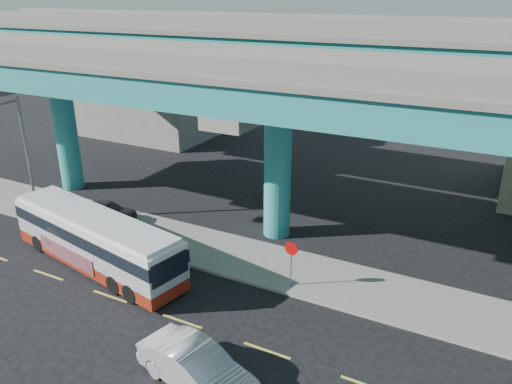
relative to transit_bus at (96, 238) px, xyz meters
The scene contains 10 objects.
ground 6.81m from the transit_bus, 13.60° to the right, with size 120.00×120.00×0.00m, color black.
sidewalk 7.70m from the transit_bus, 31.41° to the left, with size 70.00×4.00×0.15m, color gray.
lane_markings 6.89m from the transit_bus, 16.09° to the right, with size 58.00×0.12×0.01m.
viaduct 12.50m from the transit_bus, 49.47° to the left, with size 52.00×12.40×11.70m.
building_concrete 26.38m from the transit_bus, 121.12° to the left, with size 12.00×10.00×9.00m, color gray.
transit_bus is the anchor object (origin of this frame).
sedan 10.21m from the transit_bus, 26.94° to the right, with size 4.96×2.60×1.55m, color #AEAEB3.
parked_car 5.17m from the transit_bus, 128.69° to the left, with size 3.93×2.22×1.26m, color #2F3035.
street_lamp 8.26m from the transit_bus, 165.45° to the left, with size 0.50×2.41×7.34m.
stop_sign 9.82m from the transit_bus, 15.48° to the left, with size 0.69×0.08×2.28m.
Camera 1 is at (10.86, -14.34, 12.96)m, focal length 35.00 mm.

